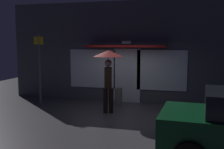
{
  "coord_description": "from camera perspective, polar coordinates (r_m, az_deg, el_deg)",
  "views": [
    {
      "loc": [
        2.22,
        -8.62,
        2.45
      ],
      "look_at": [
        -0.13,
        0.3,
        1.36
      ],
      "focal_mm": 43.64,
      "sensor_mm": 36.0,
      "label": 1
    }
  ],
  "objects": [
    {
      "name": "street_sign_post",
      "position": [
        10.98,
        -14.94,
        1.86
      ],
      "size": [
        0.4,
        0.07,
        2.77
      ],
      "color": "#595B60",
      "rests_on": "ground"
    },
    {
      "name": "building_facade",
      "position": [
        11.19,
        3.33,
        4.63
      ],
      "size": [
        10.18,
        1.0,
        4.1
      ],
      "color": "#4C4C56",
      "rests_on": "ground"
    },
    {
      "name": "sidewalk_bollard",
      "position": [
        10.69,
        1.38,
        -4.6
      ],
      "size": [
        0.28,
        0.28,
        0.68
      ],
      "primitive_type": "cylinder",
      "color": "slate",
      "rests_on": "ground"
    },
    {
      "name": "person_with_umbrella",
      "position": [
        9.28,
        -0.78,
        2.09
      ],
      "size": [
        1.04,
        1.04,
        2.18
      ],
      "rotation": [
        0.0,
        0.0,
        -1.35
      ],
      "color": "black",
      "rests_on": "ground"
    },
    {
      "name": "ground_plane",
      "position": [
        9.23,
        0.32,
        -8.62
      ],
      "size": [
        18.0,
        18.0,
        0.0
      ],
      "primitive_type": "plane",
      "color": "#423F44"
    }
  ]
}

